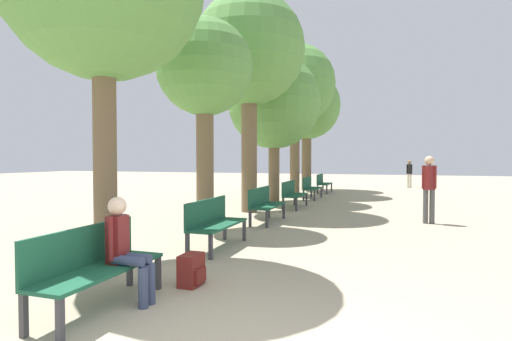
% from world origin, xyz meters
% --- Properties ---
extents(bench_row_0, '(0.52, 1.69, 0.91)m').
position_xyz_m(bench_row_0, '(-1.93, 0.65, 0.52)').
color(bench_row_0, '#195138').
rests_on(bench_row_0, ground_plane).
extents(bench_row_1, '(0.52, 1.69, 0.91)m').
position_xyz_m(bench_row_1, '(-1.93, 3.82, 0.52)').
color(bench_row_1, '#195138').
rests_on(bench_row_1, ground_plane).
extents(bench_row_2, '(0.52, 1.69, 0.91)m').
position_xyz_m(bench_row_2, '(-1.93, 7.00, 0.52)').
color(bench_row_2, '#195138').
rests_on(bench_row_2, ground_plane).
extents(bench_row_3, '(0.52, 1.69, 0.91)m').
position_xyz_m(bench_row_3, '(-1.93, 10.18, 0.52)').
color(bench_row_3, '#195138').
rests_on(bench_row_3, ground_plane).
extents(bench_row_4, '(0.52, 1.69, 0.91)m').
position_xyz_m(bench_row_4, '(-1.93, 13.35, 0.52)').
color(bench_row_4, '#195138').
rests_on(bench_row_4, ground_plane).
extents(bench_row_5, '(0.52, 1.69, 0.91)m').
position_xyz_m(bench_row_5, '(-1.93, 16.53, 0.52)').
color(bench_row_5, '#195138').
rests_on(bench_row_5, ground_plane).
extents(tree_row_1, '(2.30, 2.30, 5.00)m').
position_xyz_m(tree_row_1, '(-3.01, 5.69, 3.75)').
color(tree_row_1, brown).
rests_on(tree_row_1, ground_plane).
extents(tree_row_2, '(3.48, 3.48, 6.83)m').
position_xyz_m(tree_row_2, '(-3.01, 8.84, 5.02)').
color(tree_row_2, brown).
rests_on(tree_row_2, ground_plane).
extents(tree_row_3, '(3.53, 3.53, 5.58)m').
position_xyz_m(tree_row_3, '(-3.01, 11.66, 3.79)').
color(tree_row_3, brown).
rests_on(tree_row_3, ground_plane).
extents(tree_row_4, '(3.72, 3.72, 6.96)m').
position_xyz_m(tree_row_4, '(-3.01, 15.13, 5.05)').
color(tree_row_4, brown).
rests_on(tree_row_4, ground_plane).
extents(tree_row_5, '(3.53, 3.53, 6.22)m').
position_xyz_m(tree_row_5, '(-3.01, 17.85, 4.40)').
color(tree_row_5, brown).
rests_on(tree_row_5, ground_plane).
extents(person_seated, '(0.55, 0.31, 1.23)m').
position_xyz_m(person_seated, '(-1.69, 0.90, 0.66)').
color(person_seated, '#384260').
rests_on(person_seated, ground_plane).
extents(backpack, '(0.27, 0.37, 0.42)m').
position_xyz_m(backpack, '(-1.27, 1.71, 0.21)').
color(backpack, maroon).
rests_on(backpack, ground_plane).
extents(pedestrian_near, '(0.32, 0.27, 1.57)m').
position_xyz_m(pedestrian_near, '(2.23, 21.45, 0.90)').
color(pedestrian_near, beige).
rests_on(pedestrian_near, ground_plane).
extents(pedestrian_mid, '(0.35, 0.31, 1.74)m').
position_xyz_m(pedestrian_mid, '(2.15, 8.16, 1.00)').
color(pedestrian_mid, '#4C4C4C').
rests_on(pedestrian_mid, ground_plane).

